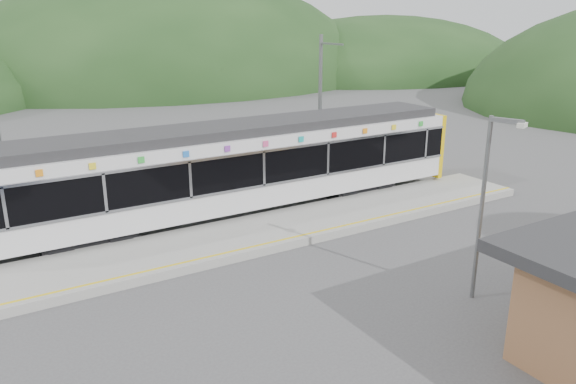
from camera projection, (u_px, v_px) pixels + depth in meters
ground at (289, 275)px, 17.68m from camera, size 120.00×120.00×0.00m
hills at (346, 199)px, 25.06m from camera, size 146.00×149.00×26.00m
platform at (242, 237)px, 20.33m from camera, size 26.00×3.20×0.30m
yellow_line at (259, 245)px, 19.22m from camera, size 26.00×0.10×0.01m
train at (235, 166)px, 22.51m from camera, size 20.44×3.01×3.74m
catenary_mast_east at (320, 106)px, 27.04m from camera, size 0.18×1.80×7.00m
lamp_post at (487, 194)px, 15.25m from camera, size 0.43×1.00×5.31m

